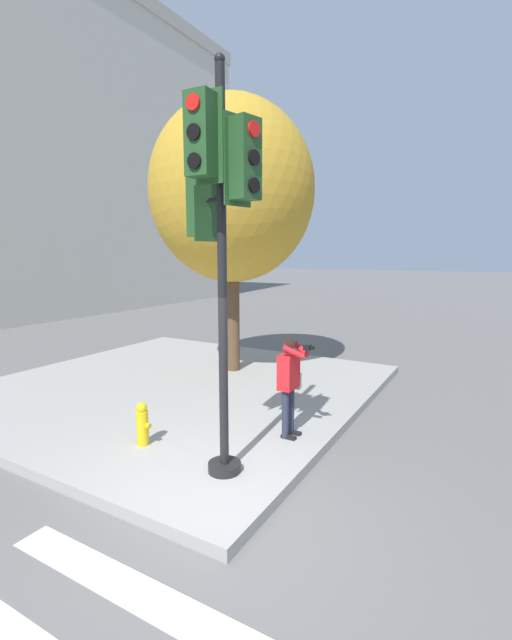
{
  "coord_description": "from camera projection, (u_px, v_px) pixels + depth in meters",
  "views": [
    {
      "loc": [
        -3.66,
        -2.64,
        3.04
      ],
      "look_at": [
        1.82,
        0.5,
        2.07
      ],
      "focal_mm": 24.0,
      "sensor_mm": 36.0,
      "label": 1
    }
  ],
  "objects": [
    {
      "name": "building_right",
      "position": [
        76.0,
        166.0,
        26.22
      ],
      "size": [
        17.36,
        11.57,
        16.77
      ],
      "color": "beige",
      "rests_on": "ground_plane"
    },
    {
      "name": "person_photographer",
      "position": [
        290.0,
        378.0,
        6.71
      ],
      "size": [
        0.58,
        0.54,
        1.6
      ],
      "color": "black",
      "rests_on": "sidewalk_corner"
    },
    {
      "name": "fire_hydrant",
      "position": [
        142.0,
        424.0,
        6.47
      ],
      "size": [
        0.18,
        0.24,
        0.67
      ],
      "color": "yellow",
      "rests_on": "sidewalk_corner"
    },
    {
      "name": "sidewalk_corner",
      "position": [
        178.0,
        387.0,
        9.61
      ],
      "size": [
        8.0,
        8.0,
        0.16
      ],
      "color": "#9E9B96",
      "rests_on": "ground_plane"
    },
    {
      "name": "street_tree",
      "position": [
        232.0,
        192.0,
        10.09
      ],
      "size": [
        3.89,
        3.89,
        6.49
      ],
      "color": "brown",
      "rests_on": "sidewalk_corner"
    },
    {
      "name": "traffic_signal_pole",
      "position": [
        218.0,
        214.0,
        5.14
      ],
      "size": [
        0.86,
        1.13,
        5.18
      ],
      "color": "black",
      "rests_on": "sidewalk_corner"
    },
    {
      "name": "ground_plane",
      "position": [
        215.0,
        522.0,
        4.9
      ],
      "size": [
        160.0,
        160.0,
        0.0
      ],
      "primitive_type": "plane",
      "color": "slate"
    }
  ]
}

